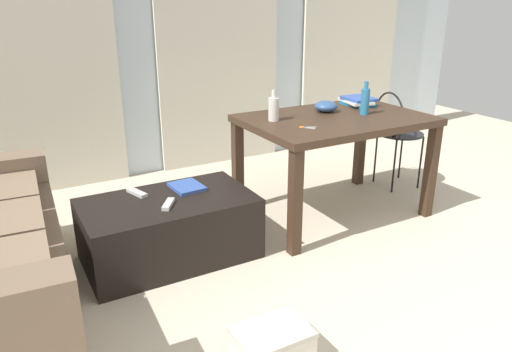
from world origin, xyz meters
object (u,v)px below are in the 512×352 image
(scissors, at_px, (305,127))
(tv_remote_secondary, at_px, (137,193))
(wire_chair, at_px, (395,128))
(bottle_far, at_px, (274,109))
(bottle_near, at_px, (365,101))
(bowl, at_px, (326,106))
(tv_remote_primary, at_px, (168,204))
(magazine, at_px, (187,187))
(shoebox, at_px, (272,345))
(coffee_table, at_px, (169,229))
(craft_table, at_px, (335,130))
(book_stack, at_px, (358,101))

(scissors, distance_m, tv_remote_secondary, 1.15)
(wire_chair, bearing_deg, bottle_far, -176.08)
(bottle_near, bearing_deg, bowl, 133.03)
(bottle_near, height_order, tv_remote_secondary, bottle_near)
(bottle_far, relative_size, tv_remote_primary, 1.37)
(magazine, bearing_deg, shoebox, -98.66)
(coffee_table, xyz_separation_m, bottle_near, (1.52, 0.00, 0.65))
(bowl, bearing_deg, coffee_table, -171.12)
(coffee_table, distance_m, bottle_near, 1.65)
(craft_table, distance_m, magazine, 1.15)
(book_stack, xyz_separation_m, tv_remote_primary, (-1.71, -0.37, -0.37))
(tv_remote_secondary, bearing_deg, bowl, -15.57)
(coffee_table, xyz_separation_m, bottle_far, (0.85, 0.16, 0.63))
(bottle_near, bearing_deg, shoebox, -142.36)
(book_stack, relative_size, scissors, 2.99)
(scissors, bearing_deg, book_stack, 26.42)
(bottle_near, relative_size, tv_remote_secondary, 1.42)
(wire_chair, distance_m, bottle_near, 0.70)
(bottle_far, height_order, book_stack, bottle_far)
(bottle_near, height_order, magazine, bottle_near)
(scissors, bearing_deg, coffee_table, 173.56)
(coffee_table, xyz_separation_m, book_stack, (1.68, 0.27, 0.58))
(bottle_far, distance_m, bowl, 0.49)
(bottle_near, relative_size, book_stack, 0.75)
(coffee_table, bearing_deg, book_stack, 9.14)
(coffee_table, distance_m, book_stack, 1.80)
(bottle_near, relative_size, bottle_far, 1.13)
(bottle_far, relative_size, magazine, 0.94)
(bottle_far, distance_m, tv_remote_secondary, 1.07)
(craft_table, relative_size, bowl, 7.49)
(craft_table, distance_m, scissors, 0.41)
(tv_remote_secondary, bearing_deg, bottle_far, -17.55)
(bottle_far, xyz_separation_m, tv_remote_secondary, (-0.98, 0.01, -0.43))
(craft_table, relative_size, book_stack, 4.05)
(bottle_far, xyz_separation_m, magazine, (-0.67, -0.05, -0.43))
(book_stack, xyz_separation_m, shoebox, (-1.61, -1.38, -0.70))
(bottle_near, distance_m, scissors, 0.61)
(bottle_near, xyz_separation_m, book_stack, (0.17, 0.27, -0.07))
(shoebox, bearing_deg, magazine, 85.51)
(bottle_near, bearing_deg, craft_table, 168.97)
(book_stack, bearing_deg, tv_remote_primary, -167.90)
(book_stack, height_order, shoebox, book_stack)
(craft_table, height_order, tv_remote_secondary, craft_table)
(coffee_table, xyz_separation_m, bowl, (1.33, 0.21, 0.59))
(coffee_table, bearing_deg, scissors, -6.44)
(craft_table, relative_size, tv_remote_secondary, 7.65)
(craft_table, relative_size, magazine, 5.71)
(scissors, height_order, shoebox, scissors)
(bottle_far, height_order, shoebox, bottle_far)
(magazine, height_order, shoebox, magazine)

